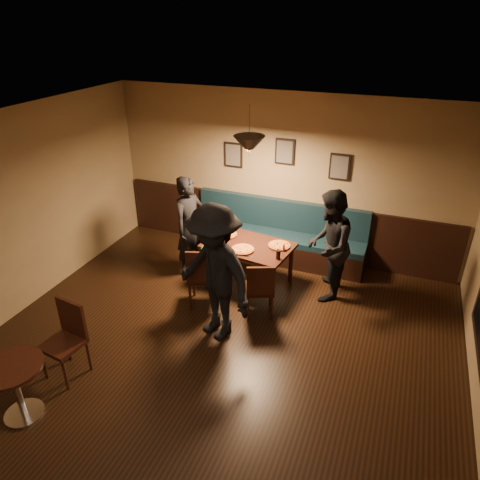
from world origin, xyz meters
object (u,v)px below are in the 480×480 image
at_px(chair_near_left, 204,275).
at_px(dining_table, 248,264).
at_px(booth_bench, 277,233).
at_px(chair_near_right, 260,288).
at_px(cafe_table, 17,391).
at_px(soda_glass, 278,255).
at_px(cafe_chair_far, 63,343).
at_px(diner_front, 215,273).
at_px(diner_right, 329,246).
at_px(tabasco_bottle, 284,247).
at_px(diner_left, 190,227).

bearing_deg(chair_near_left, dining_table, 43.20).
relative_size(booth_bench, chair_near_right, 3.44).
height_order(chair_near_right, cafe_table, chair_near_right).
height_order(dining_table, chair_near_left, chair_near_left).
bearing_deg(booth_bench, soda_glass, -72.44).
bearing_deg(dining_table, cafe_chair_far, -108.28).
bearing_deg(cafe_chair_far, soda_glass, -119.91).
distance_m(booth_bench, cafe_table, 4.52).
distance_m(chair_near_right, soda_glass, 0.55).
xyz_separation_m(chair_near_left, diner_front, (0.43, -0.56, 0.45)).
bearing_deg(diner_right, cafe_chair_far, -45.25).
bearing_deg(cafe_table, chair_near_left, 69.81).
bearing_deg(cafe_chair_far, tabasco_bottle, -117.39).
relative_size(soda_glass, cafe_table, 0.20).
height_order(chair_near_right, soda_glass, chair_near_right).
relative_size(dining_table, diner_front, 0.70).
relative_size(booth_bench, chair_near_left, 3.07).
bearing_deg(diner_left, chair_near_right, -99.86).
xyz_separation_m(booth_bench, chair_near_right, (0.25, -1.60, -0.06)).
relative_size(chair_near_left, cafe_table, 1.41).
bearing_deg(chair_near_right, cafe_chair_far, -153.78).
bearing_deg(soda_glass, dining_table, 155.10).
xyz_separation_m(diner_right, cafe_table, (-2.55, -3.45, -0.50)).
bearing_deg(tabasco_bottle, cafe_table, -120.13).
height_order(chair_near_right, diner_right, diner_right).
bearing_deg(chair_near_right, diner_right, 24.12).
height_order(diner_right, cafe_chair_far, diner_right).
height_order(dining_table, diner_front, diner_front).
xyz_separation_m(chair_near_left, cafe_table, (-0.95, -2.58, -0.14)).
relative_size(booth_bench, diner_right, 1.78).
relative_size(diner_front, cafe_table, 2.71).
distance_m(diner_front, tabasco_bottle, 1.41).
distance_m(diner_left, tabasco_bottle, 1.56).
bearing_deg(diner_left, tabasco_bottle, -74.72).
relative_size(chair_near_right, diner_left, 0.53).
distance_m(diner_right, cafe_chair_far, 3.77).
bearing_deg(diner_right, chair_near_left, -64.45).
bearing_deg(dining_table, booth_bench, 87.28).
distance_m(chair_near_left, diner_front, 0.84).
height_order(booth_bench, diner_front, diner_front).
distance_m(chair_near_left, tabasco_bottle, 1.25).
relative_size(dining_table, cafe_table, 1.90).
bearing_deg(cafe_table, dining_table, 67.79).
relative_size(diner_left, tabasco_bottle, 12.72).
xyz_separation_m(diner_right, soda_glass, (-0.64, -0.39, -0.07)).
bearing_deg(dining_table, diner_left, -172.26).
xyz_separation_m(chair_near_right, tabasco_bottle, (0.14, 0.67, 0.33)).
height_order(diner_right, tabasco_bottle, diner_right).
bearing_deg(dining_table, diner_front, -80.70).
distance_m(booth_bench, diner_front, 2.27).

